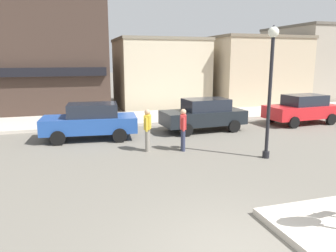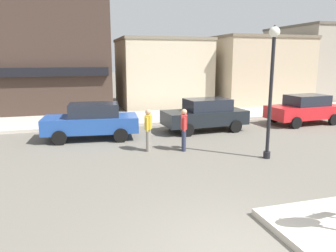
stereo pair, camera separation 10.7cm
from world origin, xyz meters
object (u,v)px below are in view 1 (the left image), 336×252
(parked_car_nearest, at_px, (90,121))
(pedestrian_crossing_near, at_px, (183,128))
(parked_car_second, at_px, (204,114))
(pedestrian_crossing_far, at_px, (148,129))
(lamp_post, at_px, (271,74))
(parked_car_third, at_px, (302,109))

(parked_car_nearest, relative_size, pedestrian_crossing_near, 2.58)
(parked_car_nearest, height_order, pedestrian_crossing_near, pedestrian_crossing_near)
(parked_car_second, height_order, pedestrian_crossing_far, pedestrian_crossing_far)
(lamp_post, bearing_deg, parked_car_nearest, 140.75)
(pedestrian_crossing_near, bearing_deg, parked_car_nearest, 137.91)
(parked_car_third, bearing_deg, lamp_post, -138.08)
(parked_car_third, distance_m, pedestrian_crossing_near, 8.53)
(parked_car_nearest, distance_m, pedestrian_crossing_near, 4.35)
(parked_car_nearest, bearing_deg, pedestrian_crossing_near, -42.09)
(parked_car_nearest, bearing_deg, pedestrian_crossing_far, -53.24)
(pedestrian_crossing_far, bearing_deg, pedestrian_crossing_near, -14.52)
(lamp_post, distance_m, parked_car_third, 7.62)
(parked_car_nearest, xyz_separation_m, parked_car_second, (5.38, 0.12, 0.00))
(pedestrian_crossing_far, bearing_deg, parked_car_third, 16.81)
(parked_car_third, relative_size, pedestrian_crossing_far, 2.55)
(parked_car_nearest, height_order, parked_car_third, same)
(lamp_post, distance_m, pedestrian_crossing_far, 4.81)
(parked_car_nearest, bearing_deg, parked_car_second, 1.32)
(parked_car_nearest, xyz_separation_m, pedestrian_crossing_near, (3.23, -2.92, 0.06))
(parked_car_third, height_order, pedestrian_crossing_far, pedestrian_crossing_far)
(parked_car_second, distance_m, parked_car_third, 5.79)
(parked_car_nearest, xyz_separation_m, pedestrian_crossing_far, (1.93, -2.58, 0.06))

